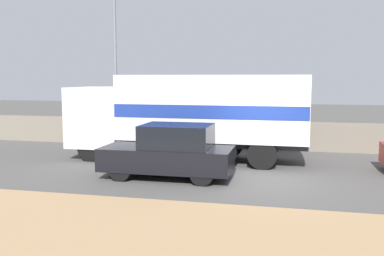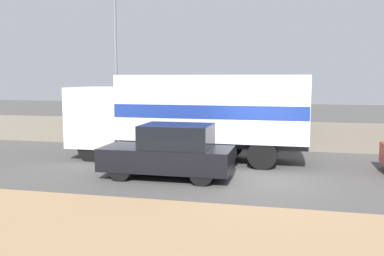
% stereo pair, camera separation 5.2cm
% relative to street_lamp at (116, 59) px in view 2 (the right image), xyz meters
% --- Properties ---
extents(ground_plane, '(80.00, 80.00, 0.00)m').
position_rel_street_lamp_xyz_m(ground_plane, '(6.67, -4.82, -4.04)').
color(ground_plane, '#514F4C').
extents(stone_wall_backdrop, '(60.00, 0.35, 1.27)m').
position_rel_street_lamp_xyz_m(stone_wall_backdrop, '(6.67, 1.17, -3.41)').
color(stone_wall_backdrop, gray).
rests_on(stone_wall_backdrop, ground_plane).
extents(street_lamp, '(0.56, 0.28, 6.98)m').
position_rel_street_lamp_xyz_m(street_lamp, '(0.00, 0.00, 0.00)').
color(street_lamp, slate).
rests_on(street_lamp, ground_plane).
extents(box_truck, '(9.23, 2.43, 3.32)m').
position_rel_street_lamp_xyz_m(box_truck, '(3.97, -2.09, -2.12)').
color(box_truck, silver).
rests_on(box_truck, ground_plane).
extents(car_hatchback, '(4.21, 1.77, 1.74)m').
position_rel_street_lamp_xyz_m(car_hatchback, '(4.00, -5.12, -3.19)').
color(car_hatchback, black).
rests_on(car_hatchback, ground_plane).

